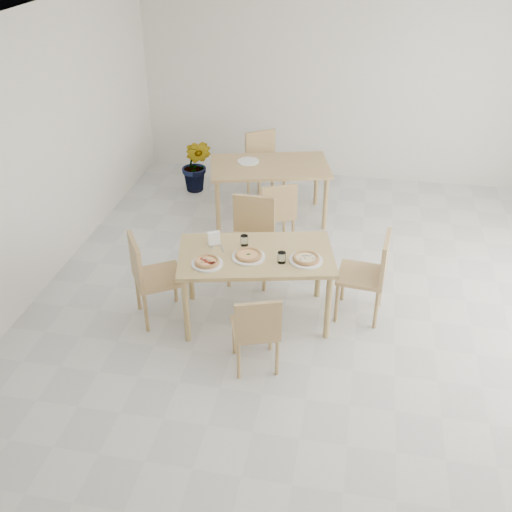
% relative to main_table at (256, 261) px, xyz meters
% --- Properties ---
extents(main_table, '(1.62, 1.14, 0.75)m').
position_rel_main_table_xyz_m(main_table, '(0.00, 0.00, 0.00)').
color(main_table, tan).
rests_on(main_table, ground).
extents(chair_south, '(0.51, 0.51, 0.81)m').
position_rel_main_table_xyz_m(chair_south, '(0.15, -0.77, -0.20)').
color(chair_south, tan).
rests_on(chair_south, ground).
extents(chair_north, '(0.46, 0.46, 0.92)m').
position_rel_main_table_xyz_m(chair_north, '(-0.19, 0.76, -0.13)').
color(chair_north, tan).
rests_on(chair_north, ground).
extents(chair_west, '(0.62, 0.62, 0.92)m').
position_rel_main_table_xyz_m(chair_west, '(-1.01, -0.20, -0.13)').
color(chair_west, tan).
rests_on(chair_west, ground).
extents(chair_east, '(0.50, 0.50, 0.92)m').
position_rel_main_table_xyz_m(chair_east, '(1.10, 0.24, -0.13)').
color(chair_east, tan).
rests_on(chair_east, ground).
extents(plate_margherita, '(0.32, 0.32, 0.02)m').
position_rel_main_table_xyz_m(plate_margherita, '(-0.06, -0.09, 0.09)').
color(plate_margherita, white).
rests_on(plate_margherita, main_table).
extents(plate_mushroom, '(0.31, 0.31, 0.02)m').
position_rel_main_table_xyz_m(plate_mushroom, '(0.48, -0.05, 0.09)').
color(plate_mushroom, white).
rests_on(plate_mushroom, main_table).
extents(plate_pepperoni, '(0.29, 0.29, 0.02)m').
position_rel_main_table_xyz_m(plate_pepperoni, '(-0.41, -0.28, 0.09)').
color(plate_pepperoni, white).
rests_on(plate_pepperoni, main_table).
extents(pizza_margherita, '(0.29, 0.29, 0.03)m').
position_rel_main_table_xyz_m(pizza_margherita, '(-0.06, -0.09, 0.12)').
color(pizza_margherita, tan).
rests_on(pizza_margherita, plate_margherita).
extents(pizza_mushroom, '(0.28, 0.28, 0.03)m').
position_rel_main_table_xyz_m(pizza_mushroom, '(0.48, -0.05, 0.12)').
color(pizza_mushroom, tan).
rests_on(pizza_mushroom, plate_mushroom).
extents(pizza_pepperoni, '(0.25, 0.25, 0.03)m').
position_rel_main_table_xyz_m(pizza_pepperoni, '(-0.41, -0.28, 0.12)').
color(pizza_pepperoni, tan).
rests_on(pizza_pepperoni, plate_pepperoni).
extents(tumbler_a, '(0.08, 0.08, 0.10)m').
position_rel_main_table_xyz_m(tumbler_a, '(0.26, -0.11, 0.14)').
color(tumbler_a, white).
rests_on(tumbler_a, main_table).
extents(tumbler_b, '(0.08, 0.08, 0.10)m').
position_rel_main_table_xyz_m(tumbler_b, '(-0.14, 0.14, 0.13)').
color(tumbler_b, white).
rests_on(tumbler_b, main_table).
extents(napkin_holder, '(0.15, 0.12, 0.14)m').
position_rel_main_table_xyz_m(napkin_holder, '(-0.43, 0.08, 0.15)').
color(napkin_holder, silver).
rests_on(napkin_holder, main_table).
extents(fork_a, '(0.02, 0.16, 0.01)m').
position_rel_main_table_xyz_m(fork_a, '(-0.43, 0.07, 0.09)').
color(fork_a, silver).
rests_on(fork_a, main_table).
extents(fork_b, '(0.08, 0.16, 0.01)m').
position_rel_main_table_xyz_m(fork_b, '(-0.34, 0.03, 0.09)').
color(fork_b, silver).
rests_on(fork_b, main_table).
extents(second_table, '(1.66, 1.20, 0.75)m').
position_rel_main_table_xyz_m(second_table, '(-0.23, 2.17, 0.00)').
color(second_table, tan).
rests_on(second_table, ground).
extents(chair_back_s, '(0.57, 0.57, 0.87)m').
position_rel_main_table_xyz_m(chair_back_s, '(-0.03, 1.42, -0.16)').
color(chair_back_s, tan).
rests_on(chair_back_s, ground).
extents(chair_back_n, '(0.62, 0.62, 0.90)m').
position_rel_main_table_xyz_m(chair_back_n, '(-0.44, 2.89, -0.15)').
color(chair_back_n, tan).
rests_on(chair_back_n, ground).
extents(plate_empty, '(0.27, 0.27, 0.02)m').
position_rel_main_table_xyz_m(plate_empty, '(-0.52, 2.21, 0.09)').
color(plate_empty, white).
rests_on(plate_empty, second_table).
extents(potted_plant, '(0.49, 0.42, 0.79)m').
position_rel_main_table_xyz_m(potted_plant, '(-1.39, 2.81, -0.27)').
color(potted_plant, '#1D6126').
rests_on(potted_plant, ground).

